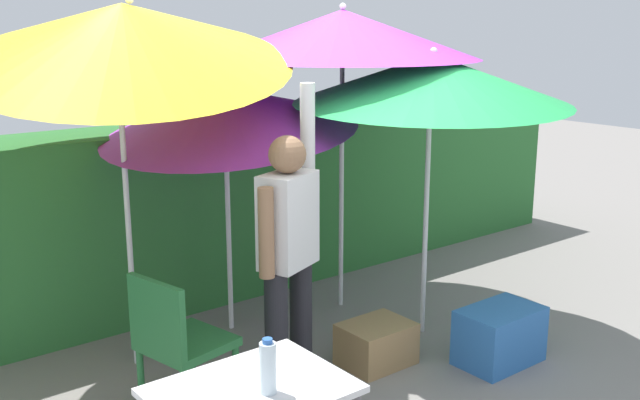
{
  "coord_description": "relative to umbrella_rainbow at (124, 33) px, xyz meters",
  "views": [
    {
      "loc": [
        -2.87,
        -3.35,
        2.24
      ],
      "look_at": [
        0.0,
        0.3,
        1.1
      ],
      "focal_mm": 41.36,
      "sensor_mm": 36.0,
      "label": 1
    }
  ],
  "objects": [
    {
      "name": "ground_plane",
      "position": [
        0.99,
        -0.96,
        -2.16
      ],
      "size": [
        24.0,
        24.0,
        0.0
      ],
      "primitive_type": "plane",
      "color": "gray"
    },
    {
      "name": "crate_cardboard",
      "position": [
        1.22,
        -0.98,
        -2.02
      ],
      "size": [
        0.46,
        0.36,
        0.28
      ],
      "primitive_type": "cube",
      "color": "#9E7A4C",
      "rests_on": "ground_plane"
    },
    {
      "name": "umbrella_yellow",
      "position": [
        1.71,
        -0.02,
        -0.03
      ],
      "size": [
        2.06,
        2.07,
        2.36
      ],
      "color": "silver",
      "rests_on": "ground_plane"
    },
    {
      "name": "chair_plastic",
      "position": [
        -0.17,
        -0.84,
        -1.65
      ],
      "size": [
        0.52,
        0.52,
        0.89
      ],
      "color": "#236633",
      "rests_on": "ground_plane"
    },
    {
      "name": "hedge_row",
      "position": [
        0.99,
        0.88,
        -1.44
      ],
      "size": [
        8.0,
        0.7,
        1.43
      ],
      "primitive_type": "cube",
      "color": "#2D7033",
      "rests_on": "ground_plane"
    },
    {
      "name": "bottle_water",
      "position": [
        -0.34,
        -2.01,
        -1.3
      ],
      "size": [
        0.07,
        0.07,
        0.24
      ],
      "color": "silver",
      "rests_on": "folding_table"
    },
    {
      "name": "umbrella_orange",
      "position": [
        1.85,
        -0.8,
        -0.31
      ],
      "size": [
        1.92,
        1.92,
        2.07
      ],
      "color": "silver",
      "rests_on": "ground_plane"
    },
    {
      "name": "umbrella_rainbow",
      "position": [
        0.0,
        0.0,
        0.0
      ],
      "size": [
        2.14,
        2.09,
        2.68
      ],
      "color": "silver",
      "rests_on": "ground_plane"
    },
    {
      "name": "cooler_box",
      "position": [
        1.88,
        -1.47,
        -1.97
      ],
      "size": [
        0.56,
        0.36,
        0.38
      ],
      "primitive_type": "cube",
      "color": "#2D6BB7",
      "rests_on": "ground_plane"
    },
    {
      "name": "umbrella_navy",
      "position": [
        0.77,
        0.11,
        -0.53
      ],
      "size": [
        1.85,
        1.82,
        1.96
      ],
      "color": "silver",
      "rests_on": "ground_plane"
    },
    {
      "name": "person_vendor",
      "position": [
        0.54,
        -0.93,
        -1.22
      ],
      "size": [
        0.54,
        0.34,
        1.88
      ],
      "color": "black",
      "rests_on": "ground_plane"
    }
  ]
}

